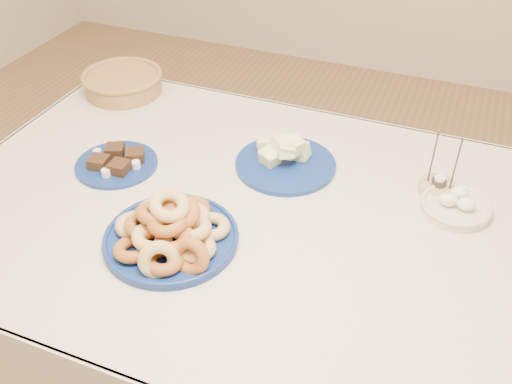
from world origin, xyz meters
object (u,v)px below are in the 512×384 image
(dining_table, at_px, (263,242))
(brownie_plate, at_px, (117,162))
(wicker_basket, at_px, (123,82))
(candle_holder, at_px, (438,187))
(donut_platter, at_px, (170,231))
(egg_bowl, at_px, (456,206))
(melon_plate, at_px, (284,158))

(dining_table, bearing_deg, brownie_plate, 175.81)
(dining_table, relative_size, wicker_basket, 4.91)
(dining_table, xyz_separation_m, candle_holder, (0.40, 0.25, 0.12))
(donut_platter, distance_m, wicker_basket, 0.80)
(brownie_plate, height_order, egg_bowl, egg_bowl)
(melon_plate, distance_m, brownie_plate, 0.47)
(dining_table, xyz_separation_m, egg_bowl, (0.45, 0.18, 0.12))
(wicker_basket, height_order, egg_bowl, wicker_basket)
(melon_plate, bearing_deg, brownie_plate, -158.00)
(egg_bowl, bearing_deg, candle_holder, 128.28)
(dining_table, relative_size, brownie_plate, 6.50)
(donut_platter, bearing_deg, brownie_plate, 142.90)
(melon_plate, xyz_separation_m, candle_holder, (0.42, 0.04, -0.01))
(melon_plate, xyz_separation_m, egg_bowl, (0.47, -0.03, -0.01))
(donut_platter, height_order, candle_holder, candle_holder)
(dining_table, xyz_separation_m, donut_platter, (-0.16, -0.19, 0.15))
(dining_table, distance_m, egg_bowl, 0.50)
(dining_table, relative_size, candle_holder, 9.87)
(donut_platter, bearing_deg, wicker_basket, 130.32)
(donut_platter, relative_size, egg_bowl, 2.07)
(donut_platter, height_order, egg_bowl, donut_platter)
(donut_platter, bearing_deg, egg_bowl, 31.59)
(melon_plate, height_order, brownie_plate, melon_plate)
(dining_table, height_order, egg_bowl, egg_bowl)
(dining_table, height_order, donut_platter, donut_platter)
(donut_platter, xyz_separation_m, egg_bowl, (0.61, 0.38, -0.02))
(dining_table, distance_m, donut_platter, 0.29)
(donut_platter, distance_m, egg_bowl, 0.72)
(wicker_basket, distance_m, egg_bowl, 1.16)
(melon_plate, relative_size, brownie_plate, 1.28)
(dining_table, xyz_separation_m, wicker_basket, (-0.68, 0.42, 0.15))
(melon_plate, distance_m, wicker_basket, 0.69)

